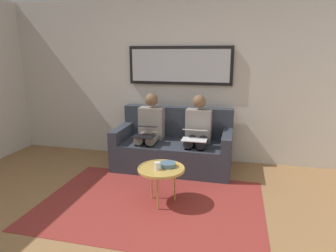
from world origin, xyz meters
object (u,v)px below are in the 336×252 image
at_px(cup, 157,166).
at_px(laptop_black, 145,131).
at_px(couch, 174,147).
at_px(person_right, 150,128).
at_px(coffee_table, 161,169).
at_px(framed_mirror, 180,66).
at_px(person_left, 198,131).
at_px(laptop_white, 195,134).
at_px(bowl, 168,165).

distance_m(cup, laptop_black, 1.07).
relative_size(couch, person_right, 1.55).
height_order(coffee_table, laptop_black, laptop_black).
xyz_separation_m(couch, framed_mirror, (0.00, -0.39, 1.24)).
height_order(coffee_table, person_left, person_left).
distance_m(cup, laptop_white, 1.01).
xyz_separation_m(framed_mirror, coffee_table, (-0.11, 1.61, -1.12)).
relative_size(coffee_table, person_left, 0.48).
height_order(coffee_table, person_right, person_right).
relative_size(couch, laptop_black, 4.88).
height_order(cup, laptop_white, laptop_white).
bearing_deg(bowl, cup, 51.75).
xyz_separation_m(person_left, laptop_white, (0.00, 0.25, 0.02)).
bearing_deg(laptop_white, person_left, -90.00).
distance_m(cup, person_left, 1.25).
bearing_deg(laptop_black, bowl, 122.93).
xyz_separation_m(bowl, laptop_black, (0.55, -0.84, 0.16)).
relative_size(person_right, laptop_black, 3.15).
relative_size(framed_mirror, laptop_white, 4.79).
relative_size(laptop_white, person_right, 0.31).
relative_size(bowl, person_left, 0.17).
height_order(cup, bowl, cup).
relative_size(cup, person_left, 0.08).
xyz_separation_m(framed_mirror, cup, (-0.08, 1.66, -1.06)).
xyz_separation_m(coffee_table, person_left, (-0.26, -1.15, 0.18)).
relative_size(framed_mirror, person_left, 1.47).
bearing_deg(bowl, couch, -81.41).
bearing_deg(cup, laptop_white, -106.91).
xyz_separation_m(laptop_white, laptop_black, (0.74, -0.00, 0.01)).
relative_size(couch, coffee_table, 3.21).
bearing_deg(laptop_white, framed_mirror, -62.10).
bearing_deg(coffee_table, person_right, -67.19).
bearing_deg(person_right, framed_mirror, -129.17).
bearing_deg(coffee_table, laptop_white, -106.15).
relative_size(bowl, laptop_white, 0.54).
bearing_deg(cup, coffee_table, -118.01).
xyz_separation_m(cup, bowl, (-0.09, -0.12, -0.02)).
distance_m(coffee_table, cup, 0.09).
bearing_deg(framed_mirror, cup, 92.77).
relative_size(coffee_table, bowl, 2.93).
bearing_deg(framed_mirror, laptop_white, 117.90).
bearing_deg(framed_mirror, bowl, 96.45).
bearing_deg(person_left, bowl, 79.69).
relative_size(coffee_table, laptop_black, 1.52).
xyz_separation_m(couch, bowl, (-0.17, 1.15, 0.16)).
bearing_deg(cup, couch, -86.39).
height_order(laptop_white, person_right, person_right).
xyz_separation_m(couch, laptop_white, (-0.37, 0.31, 0.31)).
bearing_deg(person_left, laptop_white, 90.00).
distance_m(framed_mirror, laptop_black, 1.21).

